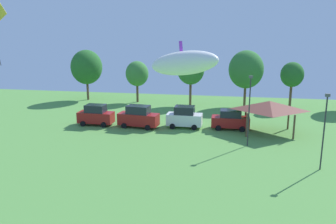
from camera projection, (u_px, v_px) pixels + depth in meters
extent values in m
ellipsoid|color=white|center=(182.00, 63.00, 16.13)|extent=(4.27, 4.40, 1.76)
cube|color=purple|center=(182.00, 57.00, 16.06)|extent=(0.27, 0.27, 1.38)
cube|color=maroon|center=(96.00, 117.00, 42.31)|extent=(4.22, 1.86, 1.27)
cube|color=#1E232D|center=(96.00, 108.00, 42.06)|extent=(2.34, 1.66, 0.89)
cylinder|color=black|center=(104.00, 125.00, 41.37)|extent=(0.65, 0.24, 0.64)
cylinder|color=black|center=(109.00, 121.00, 43.02)|extent=(0.65, 0.24, 0.64)
cylinder|color=black|center=(83.00, 124.00, 41.88)|extent=(0.65, 0.24, 0.64)
cylinder|color=black|center=(89.00, 120.00, 43.53)|extent=(0.65, 0.24, 0.64)
cube|color=maroon|center=(138.00, 119.00, 41.26)|extent=(4.85, 2.29, 1.34)
cube|color=#1E232D|center=(138.00, 110.00, 40.99)|extent=(2.74, 1.89, 0.94)
cylinder|color=black|center=(148.00, 128.00, 40.19)|extent=(0.66, 0.30, 0.64)
cylinder|color=black|center=(153.00, 124.00, 41.81)|extent=(0.66, 0.30, 0.64)
cylinder|color=black|center=(124.00, 126.00, 41.01)|extent=(0.66, 0.30, 0.64)
cylinder|color=black|center=(130.00, 122.00, 42.63)|extent=(0.66, 0.30, 0.64)
cube|color=silver|center=(184.00, 119.00, 41.24)|extent=(4.09, 1.90, 1.30)
cube|color=#1E232D|center=(185.00, 110.00, 40.98)|extent=(2.26, 1.72, 0.91)
cylinder|color=black|center=(194.00, 127.00, 40.28)|extent=(0.64, 0.23, 0.64)
cylinder|color=black|center=(196.00, 123.00, 42.03)|extent=(0.64, 0.23, 0.64)
cylinder|color=black|center=(172.00, 126.00, 40.74)|extent=(0.64, 0.23, 0.64)
cylinder|color=black|center=(175.00, 122.00, 42.49)|extent=(0.64, 0.23, 0.64)
cube|color=maroon|center=(230.00, 122.00, 40.54)|extent=(4.29, 1.80, 1.14)
cube|color=#1E232D|center=(231.00, 113.00, 40.31)|extent=(2.36, 1.65, 0.80)
cylinder|color=black|center=(242.00, 129.00, 39.60)|extent=(0.64, 0.22, 0.64)
cylinder|color=black|center=(242.00, 125.00, 41.30)|extent=(0.64, 0.22, 0.64)
cylinder|color=black|center=(218.00, 128.00, 40.03)|extent=(0.64, 0.22, 0.64)
cylinder|color=black|center=(219.00, 124.00, 41.73)|extent=(0.64, 0.22, 0.64)
cylinder|color=brown|center=(247.00, 125.00, 37.60)|extent=(0.20, 0.20, 2.60)
cylinder|color=brown|center=(294.00, 127.00, 36.80)|extent=(0.20, 0.20, 2.60)
cylinder|color=brown|center=(246.00, 116.00, 41.26)|extent=(0.20, 0.20, 2.60)
cylinder|color=brown|center=(288.00, 118.00, 40.46)|extent=(0.20, 0.20, 2.60)
pyramid|color=brown|center=(269.00, 105.00, 38.61)|extent=(6.20, 4.94, 1.00)
cylinder|color=#2D2D33|center=(324.00, 134.00, 28.46)|extent=(0.12, 0.12, 6.08)
cube|color=#4C4C51|center=(328.00, 95.00, 27.73)|extent=(0.36, 0.20, 0.24)
cylinder|color=#2D2D33|center=(249.00, 113.00, 34.22)|extent=(0.12, 0.12, 6.70)
cube|color=#4C4C51|center=(251.00, 77.00, 33.42)|extent=(0.36, 0.20, 0.24)
cylinder|color=brown|center=(88.00, 89.00, 57.09)|extent=(0.36, 0.36, 3.41)
ellipsoid|color=#286628|center=(87.00, 67.00, 56.27)|extent=(4.94, 4.94, 5.43)
cylinder|color=brown|center=(137.00, 92.00, 55.35)|extent=(0.36, 0.36, 3.13)
ellipsoid|color=#3D7F38|center=(137.00, 74.00, 54.69)|extent=(3.52, 3.52, 3.87)
cylinder|color=brown|center=(190.00, 92.00, 53.18)|extent=(0.36, 0.36, 3.80)
ellipsoid|color=#337533|center=(191.00, 70.00, 52.39)|extent=(4.02, 4.02, 4.42)
cylinder|color=brown|center=(245.00, 94.00, 52.23)|extent=(0.36, 0.36, 3.58)
ellipsoid|color=#337533|center=(246.00, 69.00, 51.38)|extent=(5.01, 5.01, 5.51)
cylinder|color=brown|center=(290.00, 96.00, 50.79)|extent=(0.36, 0.36, 3.70)
ellipsoid|color=#286628|center=(292.00, 75.00, 50.08)|extent=(3.21, 3.21, 3.53)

